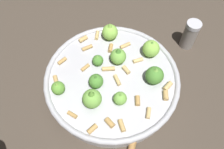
% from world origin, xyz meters
% --- Properties ---
extents(ground_plane, '(2.40, 2.40, 0.00)m').
position_xyz_m(ground_plane, '(0.00, 0.00, 0.00)').
color(ground_plane, '#42382D').
extents(cooking_pan, '(0.34, 0.34, 0.11)m').
position_xyz_m(cooking_pan, '(0.00, -0.00, 0.03)').
color(cooking_pan, '#B7B7BC').
rests_on(cooking_pan, ground).
extents(pepper_shaker, '(0.04, 0.04, 0.09)m').
position_xyz_m(pepper_shaker, '(0.13, -0.23, 0.05)').
color(pepper_shaker, gray).
rests_on(pepper_shaker, ground).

